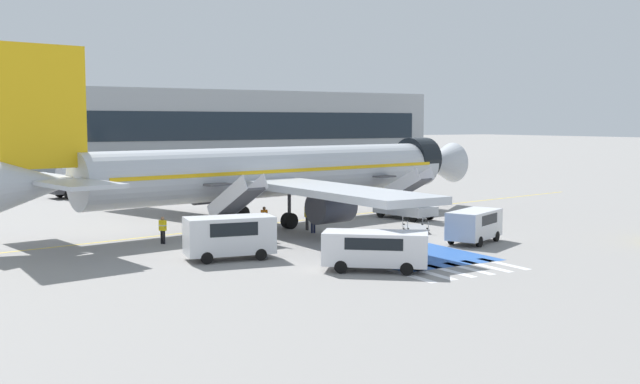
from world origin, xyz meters
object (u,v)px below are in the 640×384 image
object	(u,v)px
boarding_stairs_aft	(237,223)
ground_crew_3	(163,228)
boarding_stairs_forward	(405,206)
fuel_tanker	(94,180)
ground_crew_0	(307,215)
service_van_3	(229,234)
airliner	(273,172)
traffic_cone_0	(353,240)
ground_crew_2	(264,217)
terminal_building	(18,131)
baggage_cart	(415,228)
service_van_1	(375,247)
service_van_0	(474,223)
ground_crew_1	(313,217)

from	to	relation	value
boarding_stairs_aft	ground_crew_3	xyz separation A→B (m)	(-4.66, 0.47, -0.06)
boarding_stairs_forward	fuel_tanker	world-z (taller)	boarding_stairs_forward
boarding_stairs_aft	ground_crew_0	size ratio (longest dim) A/B	2.97
service_van_3	ground_crew_0	size ratio (longest dim) A/B	2.69
fuel_tanker	boarding_stairs_aft	bearing A→B (deg)	-7.90
airliner	traffic_cone_0	distance (m)	11.22
airliner	ground_crew_0	xyz separation A→B (m)	(0.41, -4.26, -2.66)
fuel_tanker	ground_crew_3	world-z (taller)	fuel_tanker
ground_crew_2	terminal_building	world-z (taller)	terminal_building
baggage_cart	ground_crew_0	distance (m)	7.37
service_van_1	traffic_cone_0	size ratio (longest dim) A/B	11.64
baggage_cart	ground_crew_2	distance (m)	10.22
boarding_stairs_forward	service_van_0	distance (m)	11.91
boarding_stairs_aft	ground_crew_2	world-z (taller)	boarding_stairs_aft
ground_crew_2	boarding_stairs_aft	bearing A→B (deg)	-139.06
baggage_cart	ground_crew_2	world-z (taller)	ground_crew_2
fuel_tanker	service_van_1	bearing A→B (deg)	-6.20
ground_crew_1	traffic_cone_0	world-z (taller)	ground_crew_1
traffic_cone_0	terminal_building	world-z (taller)	terminal_building
service_van_0	service_van_1	world-z (taller)	service_van_0
airliner	boarding_stairs_forward	bearing A→B (deg)	64.74
traffic_cone_0	service_van_0	bearing A→B (deg)	-28.14
boarding_stairs_aft	ground_crew_3	bearing A→B (deg)	164.23
boarding_stairs_aft	ground_crew_1	size ratio (longest dim) A/B	3.05
boarding_stairs_forward	service_van_1	distance (m)	20.49
fuel_tanker	traffic_cone_0	size ratio (longest dim) A/B	19.95
boarding_stairs_aft	ground_crew_1	distance (m)	5.41
ground_crew_0	ground_crew_1	distance (m)	1.40
airliner	traffic_cone_0	world-z (taller)	airliner
boarding_stairs_aft	ground_crew_0	world-z (taller)	boarding_stairs_aft
ground_crew_0	ground_crew_1	bearing A→B (deg)	171.40
boarding_stairs_forward	boarding_stairs_aft	world-z (taller)	boarding_stairs_aft
fuel_tanker	ground_crew_0	bearing A→B (deg)	2.48
ground_crew_3	traffic_cone_0	bearing A→B (deg)	-158.58
ground_crew_0	service_van_3	bearing A→B (deg)	133.75
boarding_stairs_aft	service_van_3	xyz separation A→B (m)	(-3.23, -6.27, 0.35)
service_van_1	ground_crew_2	size ratio (longest dim) A/B	3.18
ground_crew_1	ground_crew_2	bearing A→B (deg)	145.85
boarding_stairs_forward	terminal_building	world-z (taller)	terminal_building
service_van_0	boarding_stairs_forward	bearing A→B (deg)	139.28
ground_crew_2	ground_crew_3	distance (m)	7.89
service_van_1	boarding_stairs_aft	bearing A→B (deg)	47.00
service_van_0	fuel_tanker	bearing A→B (deg)	172.78
service_van_1	ground_crew_1	bearing A→B (deg)	22.97
service_van_0	service_van_1	distance (m)	10.89
boarding_stairs_forward	service_van_1	bearing A→B (deg)	-140.92
service_van_1	service_van_3	xyz separation A→B (m)	(-4.96, 6.54, 0.19)
service_van_0	traffic_cone_0	distance (m)	7.44
fuel_tanker	traffic_cone_0	world-z (taller)	fuel_tanker
airliner	terminal_building	world-z (taller)	terminal_building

